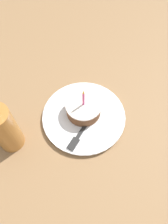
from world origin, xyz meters
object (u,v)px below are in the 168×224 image
at_px(plate, 84,117).
at_px(cake_slice, 84,108).
at_px(fork, 82,131).
at_px(bottle, 4,128).

xyz_separation_m(plate, cake_slice, (-0.02, 0.00, 0.03)).
bearing_deg(plate, fork, -24.91).
height_order(cake_slice, bottle, bottle).
distance_m(plate, fork, 0.06).
distance_m(plate, bottle, 0.27).
distance_m(cake_slice, bottle, 0.26).
bearing_deg(cake_slice, bottle, -84.34).
relative_size(fork, bottle, 0.59).
bearing_deg(plate, cake_slice, 168.18).
height_order(cake_slice, fork, cake_slice).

